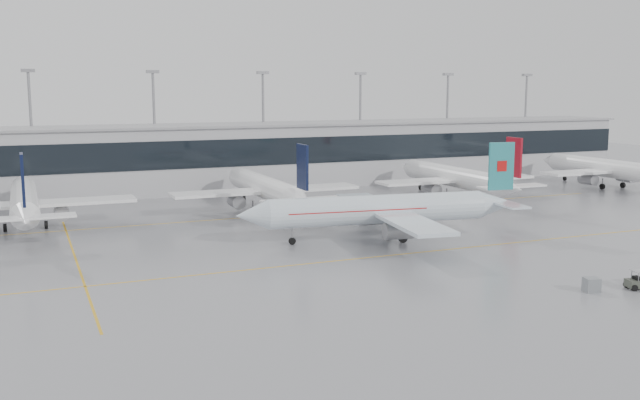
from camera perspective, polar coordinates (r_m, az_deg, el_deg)
name	(u,v)px	position (r m, az deg, el deg)	size (l,w,h in m)	color
ground	(361,258)	(81.52, 3.29, -4.68)	(320.00, 320.00, 0.00)	gray
taxi_line_main	(361,258)	(81.52, 3.29, -4.68)	(120.00, 0.25, 0.01)	gold
taxi_line_north	(274,215)	(108.68, -3.69, -1.25)	(120.00, 0.25, 0.01)	gold
taxi_line_cross	(74,254)	(88.34, -19.09, -4.10)	(0.25, 60.00, 0.01)	gold
terminal	(219,158)	(138.24, -8.08, 3.37)	(180.00, 15.00, 12.00)	#A6A5A9
terminal_glass	(230,153)	(130.85, -7.25, 3.74)	(180.00, 0.20, 5.00)	black
terminal_roof	(218,125)	(137.79, -8.14, 5.94)	(182.00, 16.00, 0.40)	gray
light_masts	(210,118)	(143.54, -8.76, 6.50)	(156.40, 1.00, 22.60)	gray
air_canada_jet	(387,209)	(91.31, 5.36, -0.76)	(38.08, 31.06, 12.13)	silver
parked_jet_b	(24,202)	(105.91, -22.58, -0.15)	(29.64, 36.96, 11.72)	white
parked_jet_c	(266,188)	(111.54, -4.33, 0.94)	(29.64, 36.96, 11.72)	white
parked_jet_d	(456,178)	(126.95, 10.83, 1.78)	(29.64, 36.96, 11.72)	white
parked_jet_e	(609,169)	(149.13, 22.12, 2.32)	(29.64, 36.96, 11.72)	white
baggage_tug	(640,282)	(75.71, 24.20, -6.03)	(3.86, 2.13, 1.83)	#3A3E34
gse_unit	(592,285)	(72.86, 20.90, -6.36)	(1.37, 1.27, 1.37)	gray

